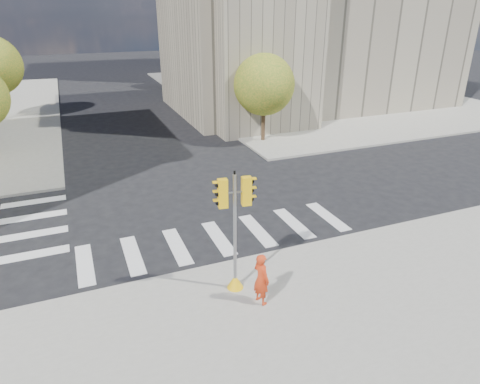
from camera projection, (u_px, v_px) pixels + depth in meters
name	position (u px, v px, depth m)	size (l,w,h in m)	color
ground	(206.00, 218.00, 19.84)	(160.00, 160.00, 0.00)	black
sidewalk_far_right	(303.00, 91.00, 48.76)	(28.00, 40.00, 0.15)	gray
civic_building	(304.00, 27.00, 38.52)	(26.00, 16.00, 19.39)	gray
tree_re_near	(264.00, 85.00, 29.28)	(4.20, 4.20, 6.16)	#382616
tree_re_mid	(209.00, 61.00, 39.36)	(4.60, 4.60, 6.66)	#382616
tree_re_far	(177.00, 54.00, 49.75)	(4.00, 4.00, 5.88)	#382616
lamp_near	(248.00, 69.00, 32.64)	(0.35, 0.18, 8.11)	black
lamp_far	(196.00, 52.00, 44.54)	(0.35, 0.18, 8.11)	black
traffic_signal	(235.00, 242.00, 13.98)	(1.08, 0.56, 4.28)	yellow
photographer	(261.00, 279.00, 13.63)	(0.66, 0.43, 1.80)	red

